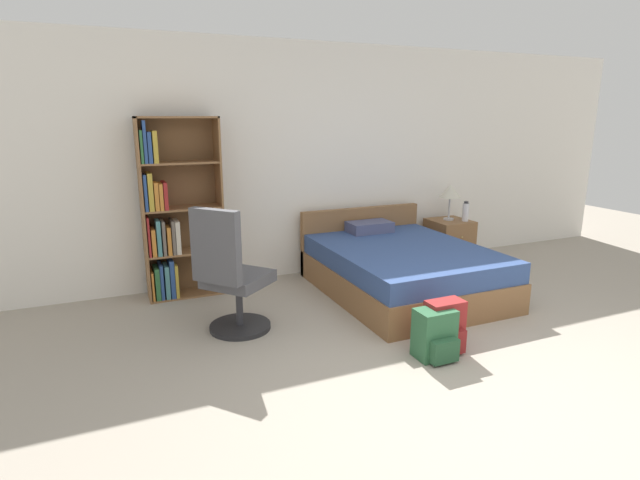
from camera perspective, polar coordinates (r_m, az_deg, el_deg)
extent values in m
plane|color=#A39989|center=(3.52, 20.79, -17.86)|extent=(14.00, 14.00, 0.00)
cube|color=white|center=(5.77, -0.96, 8.96)|extent=(9.00, 0.06, 2.60)
cube|color=brown|center=(5.14, -19.62, 3.06)|extent=(0.02, 0.32, 1.81)
cube|color=brown|center=(5.24, -11.39, 3.79)|extent=(0.02, 0.32, 1.81)
cube|color=brown|center=(5.33, -15.71, 3.71)|extent=(0.77, 0.01, 1.81)
cube|color=brown|center=(5.41, -14.85, -5.90)|extent=(0.73, 0.30, 0.02)
cube|color=orange|center=(5.29, -18.62, -4.82)|extent=(0.02, 0.24, 0.29)
cube|color=#2D6638|center=(5.29, -18.14, -4.61)|extent=(0.04, 0.23, 0.32)
cube|color=navy|center=(5.29, -17.70, -4.40)|extent=(0.03, 0.24, 0.35)
cube|color=teal|center=(5.30, -17.14, -4.44)|extent=(0.04, 0.23, 0.34)
cube|color=navy|center=(5.30, -16.61, -4.12)|extent=(0.04, 0.24, 0.39)
cube|color=gold|center=(5.28, -16.12, -4.41)|extent=(0.03, 0.18, 0.34)
cube|color=brown|center=(5.27, -15.16, -1.28)|extent=(0.73, 0.30, 0.02)
cube|color=maroon|center=(5.15, -19.03, 0.42)|extent=(0.02, 0.21, 0.39)
cube|color=orange|center=(5.16, -18.53, -0.20)|extent=(0.04, 0.20, 0.27)
cube|color=teal|center=(5.14, -17.99, 0.28)|extent=(0.04, 0.18, 0.35)
cube|color=#665B51|center=(5.17, -17.49, 0.33)|extent=(0.03, 0.23, 0.34)
cube|color=orange|center=(5.17, -16.93, 0.00)|extent=(0.04, 0.19, 0.28)
cube|color=#665B51|center=(5.19, -16.51, 0.42)|extent=(0.03, 0.25, 0.34)
cube|color=beige|center=(5.19, -16.04, 0.41)|extent=(0.04, 0.24, 0.33)
cube|color=brown|center=(5.18, -15.47, 3.54)|extent=(0.73, 0.30, 0.02)
cube|color=navy|center=(5.07, -19.38, 5.16)|extent=(0.03, 0.22, 0.35)
cube|color=gold|center=(5.09, -18.88, 5.30)|extent=(0.04, 0.25, 0.36)
cube|color=orange|center=(5.08, -18.25, 4.80)|extent=(0.04, 0.19, 0.27)
cube|color=orange|center=(5.09, -17.78, 4.79)|extent=(0.03, 0.21, 0.26)
cube|color=maroon|center=(5.11, -17.34, 4.91)|extent=(0.04, 0.25, 0.27)
cube|color=brown|center=(5.12, -15.80, 8.52)|extent=(0.73, 0.30, 0.02)
cube|color=#2D6638|center=(5.03, -19.80, 10.00)|extent=(0.02, 0.22, 0.31)
cube|color=navy|center=(5.02, -19.45, 10.53)|extent=(0.03, 0.19, 0.39)
cube|color=navy|center=(5.04, -18.96, 9.98)|extent=(0.03, 0.22, 0.29)
cube|color=gold|center=(5.03, -18.39, 10.07)|extent=(0.04, 0.20, 0.30)
cube|color=brown|center=(5.10, -16.13, 13.34)|extent=(0.77, 0.32, 0.02)
cube|color=brown|center=(5.29, 9.42, -4.45)|extent=(1.52, 1.96, 0.30)
cube|color=#334C84|center=(5.22, 9.53, -1.83)|extent=(1.49, 1.92, 0.20)
cube|color=brown|center=(6.01, 4.67, 0.17)|extent=(1.52, 0.08, 0.75)
cube|color=#4C5175|center=(5.78, 5.68, 1.50)|extent=(0.50, 0.30, 0.12)
cylinder|color=#232326|center=(4.47, -9.10, -9.73)|extent=(0.53, 0.53, 0.04)
cylinder|color=#333338|center=(4.40, -9.20, -7.29)|extent=(0.06, 0.06, 0.37)
cube|color=#4C4C51|center=(4.32, -9.32, -4.40)|extent=(0.68, 0.68, 0.10)
cube|color=#4C4C51|center=(4.01, -11.83, -0.75)|extent=(0.35, 0.39, 0.60)
cube|color=brown|center=(6.52, 14.51, -0.10)|extent=(0.47, 0.48, 0.54)
sphere|color=tan|center=(6.30, 15.96, 0.34)|extent=(0.02, 0.02, 0.02)
cylinder|color=#B2B2B7|center=(6.47, 14.48, 2.34)|extent=(0.13, 0.13, 0.02)
cylinder|color=#B2B2B7|center=(6.44, 14.55, 3.58)|extent=(0.02, 0.02, 0.27)
cone|color=beige|center=(6.41, 14.67, 5.43)|extent=(0.26, 0.26, 0.15)
cylinder|color=silver|center=(6.43, 16.30, 3.07)|extent=(0.08, 0.08, 0.22)
cylinder|color=#2D2D33|center=(6.41, 16.37, 4.15)|extent=(0.05, 0.05, 0.02)
cube|color=maroon|center=(4.08, 14.00, -9.52)|extent=(0.30, 0.16, 0.42)
cube|color=maroon|center=(4.04, 14.88, -11.29)|extent=(0.23, 0.06, 0.19)
cube|color=#2D603D|center=(3.97, 12.92, -10.35)|extent=(0.29, 0.20, 0.38)
cube|color=#275234|center=(3.91, 14.07, -12.22)|extent=(0.22, 0.07, 0.17)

